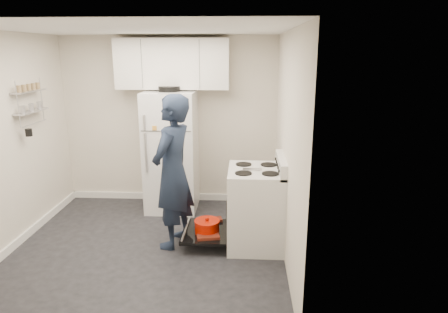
# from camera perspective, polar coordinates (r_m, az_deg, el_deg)

# --- Properties ---
(room) EXTENTS (3.21, 3.21, 2.51)m
(room) POSITION_cam_1_polar(r_m,az_deg,el_deg) (4.61, -11.65, 1.08)
(room) COLOR black
(room) RESTS_ON ground
(electric_range) EXTENTS (0.66, 0.76, 1.10)m
(electric_range) POSITION_cam_1_polar(r_m,az_deg,el_deg) (4.81, 4.40, -7.34)
(electric_range) COLOR silver
(electric_range) RESTS_ON ground
(open_oven_door) EXTENTS (0.55, 0.72, 0.23)m
(open_oven_door) POSITION_cam_1_polar(r_m,az_deg,el_deg) (4.92, -2.52, -10.29)
(open_oven_door) COLOR black
(open_oven_door) RESTS_ON ground
(refrigerator) EXTENTS (0.72, 0.74, 1.80)m
(refrigerator) POSITION_cam_1_polar(r_m,az_deg,el_deg) (5.82, -7.52, 0.76)
(refrigerator) COLOR white
(refrigerator) RESTS_ON ground
(upper_cabinets) EXTENTS (1.60, 0.33, 0.70)m
(upper_cabinets) POSITION_cam_1_polar(r_m,az_deg,el_deg) (5.82, -7.35, 13.00)
(upper_cabinets) COLOR silver
(upper_cabinets) RESTS_ON room
(wall_shelf_rack) EXTENTS (0.14, 0.60, 0.61)m
(wall_shelf_rack) POSITION_cam_1_polar(r_m,az_deg,el_deg) (5.51, -25.96, 7.08)
(wall_shelf_rack) COLOR #B2B2B7
(wall_shelf_rack) RESTS_ON room
(person) EXTENTS (0.62, 0.77, 1.82)m
(person) POSITION_cam_1_polar(r_m,az_deg,el_deg) (4.69, -7.33, -2.24)
(person) COLOR #182135
(person) RESTS_ON ground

